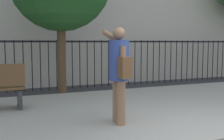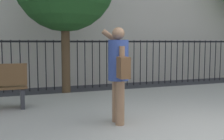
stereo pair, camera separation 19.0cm
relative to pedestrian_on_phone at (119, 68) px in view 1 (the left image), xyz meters
name	(u,v)px [view 1 (the left image)]	position (x,y,z in m)	size (l,w,h in m)	color
sidewalk	(145,110)	(1.03, 0.96, -1.01)	(28.00, 4.40, 0.15)	#9E9B93
iron_fence	(91,57)	(1.03, 4.66, -0.07)	(12.03, 0.04, 1.60)	black
pedestrian_on_phone	(119,68)	(0.00, 0.00, 0.00)	(0.48, 0.67, 1.62)	#936B4C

